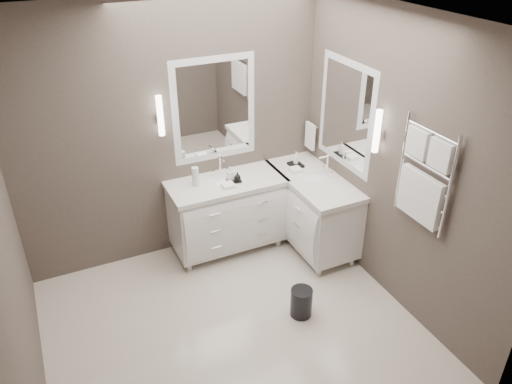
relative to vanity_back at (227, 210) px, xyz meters
name	(u,v)px	position (x,y,z in m)	size (l,w,h in m)	color
floor	(234,332)	(-0.45, -1.23, -0.49)	(3.20, 3.00, 0.01)	beige
ceiling	(225,22)	(-0.45, -1.23, 2.22)	(3.20, 3.00, 0.01)	white
wall_back	(173,135)	(-0.45, 0.28, 0.86)	(3.20, 0.01, 2.70)	#4C433D
wall_front	(339,335)	(-0.45, -2.73, 0.86)	(3.20, 0.01, 2.70)	#4C433D
wall_left	(4,258)	(-2.06, -1.23, 0.86)	(0.01, 3.00, 2.70)	#4C433D
wall_right	(396,164)	(1.15, -1.23, 0.86)	(0.01, 3.00, 2.70)	#4C433D
vanity_back	(227,210)	(0.00, 0.00, 0.00)	(1.24, 0.59, 0.97)	white
vanity_right	(312,207)	(0.88, -0.33, 0.00)	(0.59, 1.24, 0.97)	white
mirror_back	(214,110)	(0.00, 0.26, 1.06)	(0.90, 0.02, 1.10)	white
mirror_right	(346,114)	(1.14, -0.43, 1.06)	(0.02, 0.90, 1.10)	white
sconce_back	(160,117)	(-0.58, 0.20, 1.11)	(0.06, 0.06, 0.40)	white
sconce_right	(377,132)	(1.08, -1.01, 1.11)	(0.06, 0.06, 0.40)	white
towel_bar_corner	(310,135)	(1.09, 0.13, 0.63)	(0.03, 0.22, 0.30)	white
towel_ladder	(423,181)	(1.10, -1.63, 0.91)	(0.06, 0.58, 0.90)	white
waste_bin	(301,302)	(0.21, -1.29, -0.34)	(0.21, 0.21, 0.29)	black
amenity_tray_back	(234,181)	(0.07, -0.04, 0.38)	(0.15, 0.11, 0.02)	black
amenity_tray_right	(296,165)	(0.83, 0.00, 0.38)	(0.13, 0.17, 0.03)	black
water_bottle	(195,177)	(-0.32, 0.04, 0.47)	(0.07, 0.07, 0.20)	silver
soap_bottle_a	(230,173)	(0.04, -0.02, 0.46)	(0.06, 0.07, 0.14)	white
soap_bottle_b	(237,176)	(0.10, -0.07, 0.43)	(0.07, 0.07, 0.09)	black
soap_bottle_c	(296,158)	(0.83, 0.00, 0.46)	(0.06, 0.06, 0.14)	white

